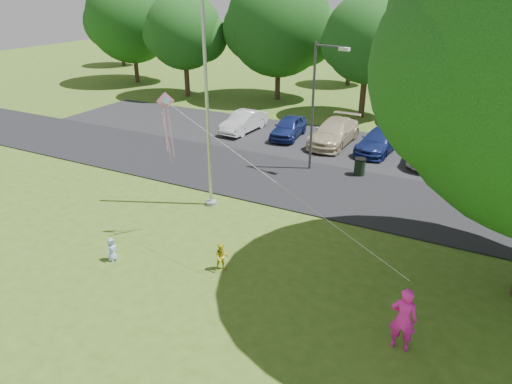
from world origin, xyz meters
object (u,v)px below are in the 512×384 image
at_px(trash_can, 360,167).
at_px(woman, 403,319).
at_px(flagpole, 207,114).
at_px(child_blue, 112,250).
at_px(kite, 172,117).
at_px(street_lamp, 318,97).
at_px(child_yellow, 222,257).

relative_size(trash_can, woman, 0.49).
xyz_separation_m(flagpole, trash_can, (5.00, 6.40, -3.69)).
xyz_separation_m(child_blue, kite, (1.17, 2.53, 4.40)).
relative_size(street_lamp, child_yellow, 6.40).
bearing_deg(child_yellow, flagpole, 89.01).
bearing_deg(kite, flagpole, 62.14).
bearing_deg(trash_can, street_lamp, -170.81).
bearing_deg(woman, flagpole, -32.59).
bearing_deg(child_yellow, trash_can, 42.59).
distance_m(child_yellow, kite, 5.23).
distance_m(trash_can, kite, 11.31).
bearing_deg(woman, kite, -17.50).
bearing_deg(woman, child_blue, -1.74).
bearing_deg(flagpole, woman, -29.00).
bearing_deg(child_blue, street_lamp, -5.94).
distance_m(woman, child_yellow, 6.33).
height_order(woman, child_yellow, woman).
distance_m(street_lamp, child_blue, 12.52).
height_order(child_yellow, kite, kite).
relative_size(child_yellow, kite, 0.11).
distance_m(street_lamp, trash_can, 4.23).
bearing_deg(flagpole, child_blue, -96.92).
relative_size(trash_can, child_yellow, 0.92).
height_order(child_blue, kite, kite).
bearing_deg(woman, child_yellow, -12.30).
bearing_deg(street_lamp, child_blue, -95.12).
height_order(street_lamp, woman, street_lamp).
height_order(trash_can, kite, kite).
height_order(trash_can, child_yellow, child_yellow).
distance_m(trash_can, woman, 12.42).
xyz_separation_m(street_lamp, trash_can, (2.36, 0.38, -3.49)).
bearing_deg(trash_can, child_blue, -115.44).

